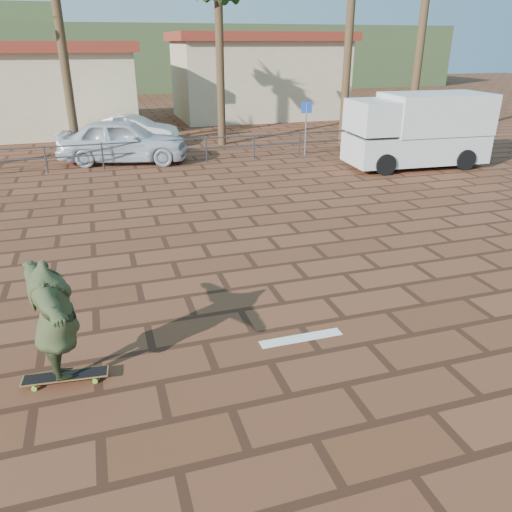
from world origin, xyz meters
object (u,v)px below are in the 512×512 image
at_px(car_white, 133,131).
at_px(car_silver, 124,141).
at_px(longboard, 66,376).
at_px(skateboarder, 55,320).
at_px(campervan, 418,129).

bearing_deg(car_white, car_silver, -170.98).
distance_m(longboard, car_silver, 14.39).
bearing_deg(longboard, car_silver, 88.25).
height_order(skateboarder, car_white, skateboarder).
xyz_separation_m(longboard, car_silver, (1.81, 14.25, 0.76)).
height_order(longboard, car_white, car_white).
bearing_deg(skateboarder, car_white, -22.79).
height_order(longboard, campervan, campervan).
bearing_deg(campervan, skateboarder, -137.37).
xyz_separation_m(skateboarder, car_silver, (1.81, 14.25, -0.16)).
bearing_deg(skateboarder, car_silver, -22.16).
relative_size(longboard, skateboarder, 0.54).
bearing_deg(car_silver, longboard, -173.31).
relative_size(longboard, car_silver, 0.24).
bearing_deg(car_silver, skateboarder, -173.31).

